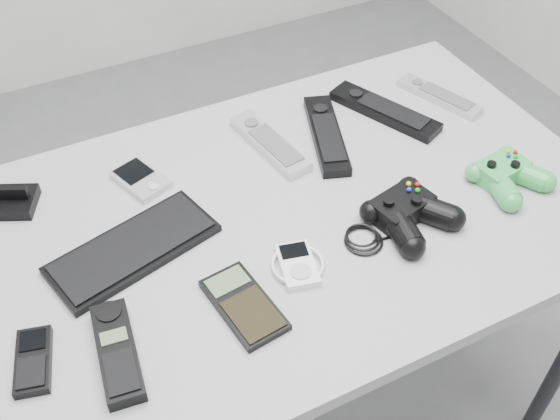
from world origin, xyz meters
name	(u,v)px	position (x,y,z in m)	size (l,w,h in m)	color
floor	(248,397)	(0.00, 0.00, 0.00)	(3.50, 3.50, 0.00)	slate
desk	(300,231)	(0.09, -0.09, 0.69)	(1.13, 0.73, 0.76)	#959497
pda_keyboard	(133,248)	(-0.21, -0.06, 0.77)	(0.29, 0.12, 0.02)	black
dock_bracket	(10,197)	(-0.38, 0.15, 0.78)	(0.09, 0.08, 0.05)	black
pda	(141,179)	(-0.15, 0.10, 0.77)	(0.07, 0.11, 0.02)	#BCBBC3
remote_silver_a	(269,143)	(0.12, 0.09, 0.77)	(0.05, 0.22, 0.02)	#BCBBC3
remote_black_a	(326,134)	(0.23, 0.06, 0.77)	(0.06, 0.24, 0.02)	black
remote_black_b	(385,110)	(0.38, 0.08, 0.77)	(0.06, 0.25, 0.02)	black
remote_silver_b	(439,96)	(0.52, 0.07, 0.77)	(0.04, 0.19, 0.02)	#B0B0B7
mobile_phone	(33,360)	(-0.41, -0.21, 0.77)	(0.05, 0.11, 0.02)	black
cordless_handset	(117,351)	(-0.30, -0.25, 0.77)	(0.05, 0.17, 0.03)	black
calculator	(244,304)	(-0.09, -0.25, 0.77)	(0.08, 0.16, 0.02)	black
mp3_player	(298,264)	(0.02, -0.22, 0.77)	(0.09, 0.10, 0.02)	white
controller_black	(408,211)	(0.24, -0.21, 0.78)	(0.26, 0.16, 0.05)	black
controller_green	(507,173)	(0.47, -0.20, 0.78)	(0.13, 0.14, 0.05)	#258837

